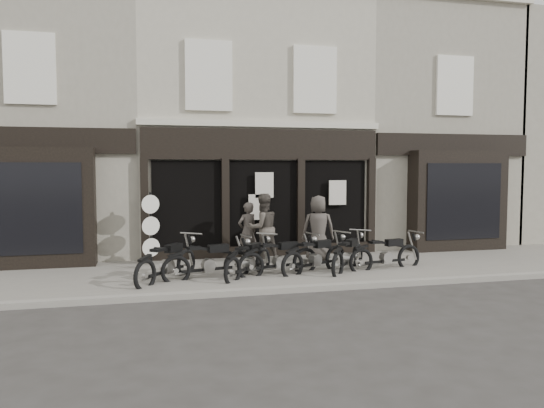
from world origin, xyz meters
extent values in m
plane|color=#2D2B28|center=(0.00, 0.00, 0.00)|extent=(90.00, 90.00, 0.00)
cube|color=slate|center=(0.00, 0.90, 0.06)|extent=(30.00, 4.20, 0.12)
cube|color=gray|center=(0.00, -1.25, 0.07)|extent=(30.00, 0.25, 0.13)
cube|color=#B0AA97|center=(0.00, 6.00, 4.10)|extent=(7.20, 6.00, 8.20)
cube|color=black|center=(0.00, 2.92, 3.45)|extent=(7.10, 0.18, 0.90)
cube|color=black|center=(0.00, 2.98, 1.50)|extent=(6.50, 0.10, 2.95)
cube|color=black|center=(0.00, 2.91, 0.22)|extent=(7.10, 0.20, 0.44)
cube|color=beige|center=(0.00, 2.95, 4.05)|extent=(7.30, 0.22, 0.18)
cube|color=silver|center=(-1.60, 2.95, 5.40)|extent=(1.35, 0.12, 2.00)
cube|color=black|center=(-1.60, 2.98, 5.40)|extent=(1.05, 0.06, 1.70)
cube|color=silver|center=(1.60, 2.95, 5.40)|extent=(1.35, 0.12, 2.00)
cube|color=black|center=(1.60, 2.98, 5.40)|extent=(1.05, 0.06, 1.70)
cube|color=black|center=(-3.45, 2.90, 1.55)|extent=(0.22, 0.22, 3.00)
cube|color=black|center=(-1.15, 2.90, 1.55)|extent=(0.22, 0.22, 3.00)
cube|color=black|center=(1.15, 2.90, 1.55)|extent=(0.22, 0.22, 3.00)
cube|color=black|center=(3.45, 2.90, 1.55)|extent=(0.22, 0.22, 3.00)
cube|color=silver|center=(0.00, 2.80, 2.25)|extent=(0.55, 0.04, 0.75)
cube|color=silver|center=(2.30, 2.80, 2.00)|extent=(0.55, 0.04, 0.75)
cube|color=silver|center=(-0.20, 2.80, 1.60)|extent=(0.55, 0.04, 0.75)
cube|color=gray|center=(-6.35, 6.00, 4.10)|extent=(5.50, 6.00, 8.20)
cube|color=black|center=(-6.35, 2.65, 1.70)|extent=(3.20, 0.70, 3.20)
cube|color=black|center=(-6.35, 2.30, 1.70)|extent=(2.60, 0.06, 2.40)
cube|color=black|center=(-6.35, 2.95, 3.50)|extent=(5.40, 0.16, 0.70)
cube|color=silver|center=(-6.35, 2.96, 5.40)|extent=(1.30, 0.10, 1.90)
cube|color=black|center=(-6.35, 2.99, 5.40)|extent=(1.00, 0.06, 1.60)
cube|color=gray|center=(6.35, 6.00, 4.10)|extent=(5.50, 6.00, 8.20)
cube|color=black|center=(6.35, 2.65, 1.70)|extent=(3.20, 0.70, 3.20)
cube|color=black|center=(6.35, 2.30, 1.70)|extent=(2.60, 0.06, 2.40)
cube|color=black|center=(6.35, 2.95, 3.50)|extent=(5.40, 0.16, 0.70)
cube|color=silver|center=(6.35, 2.96, 5.40)|extent=(1.30, 0.10, 1.90)
cube|color=black|center=(6.35, 2.99, 5.40)|extent=(1.00, 0.06, 1.60)
torus|color=black|center=(-2.47, 0.80, 0.37)|extent=(0.55, 0.65, 0.76)
torus|color=black|center=(-3.48, -0.46, 0.37)|extent=(0.55, 0.65, 0.76)
cube|color=black|center=(-2.98, 0.17, 0.33)|extent=(0.87, 1.07, 0.07)
cube|color=gray|center=(-2.96, 0.19, 0.42)|extent=(0.32, 0.33, 0.29)
cube|color=black|center=(-2.80, 0.39, 0.84)|extent=(0.47, 0.52, 0.19)
cube|color=black|center=(-3.18, -0.09, 0.88)|extent=(0.38, 0.40, 0.07)
cylinder|color=gray|center=(-2.32, 0.99, 1.11)|extent=(0.53, 0.43, 0.04)
torus|color=black|center=(-1.25, 0.36, 0.36)|extent=(0.74, 0.27, 0.73)
torus|color=black|center=(-2.77, 0.00, 0.36)|extent=(0.74, 0.27, 0.73)
cube|color=black|center=(-2.01, 0.18, 0.32)|extent=(1.26, 0.35, 0.06)
cube|color=gray|center=(-1.99, 0.18, 0.40)|extent=(0.30, 0.25, 0.28)
cube|color=black|center=(-1.74, 0.24, 0.81)|extent=(0.53, 0.29, 0.18)
cube|color=black|center=(-2.33, 0.10, 0.86)|extent=(0.37, 0.29, 0.06)
cylinder|color=gray|center=(-1.02, 0.42, 1.07)|extent=(0.18, 0.62, 0.04)
torus|color=black|center=(-0.51, 0.77, 0.35)|extent=(0.53, 0.60, 0.71)
torus|color=black|center=(-1.50, -0.39, 0.35)|extent=(0.53, 0.60, 0.71)
cube|color=black|center=(-1.00, 0.19, 0.31)|extent=(0.85, 0.98, 0.06)
cube|color=gray|center=(-0.99, 0.21, 0.39)|extent=(0.31, 0.31, 0.27)
cube|color=black|center=(-0.83, 0.40, 0.79)|extent=(0.45, 0.48, 0.18)
cube|color=black|center=(-1.21, -0.05, 0.83)|extent=(0.36, 0.37, 0.06)
cylinder|color=gray|center=(-0.36, 0.94, 1.04)|extent=(0.49, 0.42, 0.04)
torus|color=black|center=(0.53, 0.45, 0.36)|extent=(0.73, 0.28, 0.73)
torus|color=black|center=(-0.97, 0.06, 0.36)|extent=(0.73, 0.28, 0.73)
cube|color=black|center=(-0.22, 0.25, 0.31)|extent=(1.24, 0.37, 0.06)
cube|color=gray|center=(-0.20, 0.26, 0.40)|extent=(0.30, 0.25, 0.28)
cube|color=black|center=(0.04, 0.32, 0.81)|extent=(0.52, 0.30, 0.18)
cube|color=black|center=(-0.53, 0.17, 0.85)|extent=(0.36, 0.29, 0.06)
cylinder|color=gray|center=(0.75, 0.51, 1.06)|extent=(0.19, 0.61, 0.04)
torus|color=black|center=(1.43, 0.64, 0.36)|extent=(0.69, 0.41, 0.72)
torus|color=black|center=(0.05, -0.05, 0.36)|extent=(0.69, 0.41, 0.72)
cube|color=black|center=(0.74, 0.29, 0.31)|extent=(1.16, 0.61, 0.06)
cube|color=gray|center=(0.76, 0.30, 0.40)|extent=(0.31, 0.28, 0.28)
cube|color=black|center=(0.99, 0.42, 0.80)|extent=(0.52, 0.38, 0.18)
cube|color=black|center=(0.45, 0.15, 0.85)|extent=(0.38, 0.33, 0.06)
cylinder|color=gray|center=(1.64, 0.74, 1.06)|extent=(0.31, 0.57, 0.04)
torus|color=black|center=(2.15, 0.88, 0.35)|extent=(0.54, 0.60, 0.72)
torus|color=black|center=(1.14, -0.28, 0.35)|extent=(0.54, 0.60, 0.72)
cube|color=black|center=(1.65, 0.30, 0.31)|extent=(0.87, 0.98, 0.06)
cube|color=gray|center=(1.66, 0.31, 0.40)|extent=(0.31, 0.32, 0.27)
cube|color=black|center=(1.83, 0.51, 0.80)|extent=(0.46, 0.48, 0.18)
cube|color=black|center=(1.44, 0.06, 0.84)|extent=(0.37, 0.38, 0.06)
cylinder|color=gray|center=(2.31, 1.05, 1.05)|extent=(0.49, 0.43, 0.04)
torus|color=black|center=(3.42, 0.38, 0.35)|extent=(0.72, 0.22, 0.71)
torus|color=black|center=(1.93, 0.10, 0.35)|extent=(0.72, 0.22, 0.71)
cube|color=black|center=(2.67, 0.24, 0.31)|extent=(1.23, 0.28, 0.06)
cube|color=gray|center=(2.70, 0.24, 0.39)|extent=(0.28, 0.23, 0.27)
cube|color=black|center=(2.94, 0.29, 0.79)|extent=(0.51, 0.26, 0.18)
cube|color=black|center=(2.37, 0.18, 0.83)|extent=(0.35, 0.26, 0.06)
cylinder|color=gray|center=(3.65, 0.42, 1.04)|extent=(0.15, 0.60, 0.04)
imported|color=#453E39|center=(-0.63, 2.17, 0.96)|extent=(0.72, 0.60, 1.67)
imported|color=#48423A|center=(-0.27, 1.85, 1.08)|extent=(1.08, 0.93, 1.93)
imported|color=#423C37|center=(1.31, 1.68, 1.05)|extent=(1.03, 0.80, 1.87)
cylinder|color=black|center=(-3.29, 2.31, 0.03)|extent=(0.33, 0.33, 0.05)
cylinder|color=black|center=(-3.29, 2.31, 1.05)|extent=(0.06, 0.06, 2.09)
cylinder|color=black|center=(-3.29, 2.29, 1.77)|extent=(0.49, 0.23, 0.51)
cylinder|color=silver|center=(-3.29, 2.26, 1.77)|extent=(0.47, 0.20, 0.51)
cylinder|color=black|center=(-3.29, 2.29, 1.18)|extent=(0.49, 0.23, 0.51)
cylinder|color=silver|center=(-3.29, 2.26, 1.18)|extent=(0.47, 0.20, 0.51)
cylinder|color=black|center=(-3.29, 2.29, 0.59)|extent=(0.49, 0.23, 0.51)
cylinder|color=silver|center=(-3.29, 2.26, 0.59)|extent=(0.47, 0.20, 0.51)
camera|label=1|loc=(-3.52, -12.43, 2.78)|focal=35.00mm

